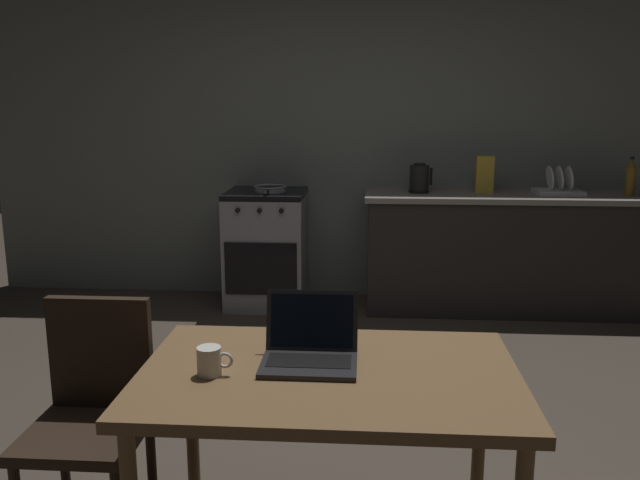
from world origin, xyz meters
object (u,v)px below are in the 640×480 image
at_px(laptop, 310,350).
at_px(electric_kettle, 419,179).
at_px(coffee_mug, 210,361).
at_px(dish_rack, 559,188).
at_px(frying_pan, 270,188).
at_px(cereal_box, 485,175).
at_px(bottle, 631,177).
at_px(chair, 93,408).
at_px(dining_table, 329,391).
at_px(stove_oven, 267,248).

distance_m(laptop, electric_kettle, 2.97).
relative_size(coffee_mug, dish_rack, 0.35).
xyz_separation_m(frying_pan, cereal_box, (1.62, 0.05, 0.11)).
bearing_deg(bottle, frying_pan, 179.53).
height_order(chair, laptop, laptop).
relative_size(laptop, bottle, 1.13).
relative_size(electric_kettle, bottle, 0.79).
bearing_deg(laptop, frying_pan, 93.58).
height_order(chair, coffee_mug, chair).
distance_m(chair, electric_kettle, 3.23).
bearing_deg(electric_kettle, dish_rack, -0.00).
xyz_separation_m(cereal_box, dish_rack, (0.55, -0.02, -0.09)).
bearing_deg(dish_rack, coffee_mug, -122.48).
bearing_deg(dining_table, stove_oven, 102.50).
bearing_deg(dish_rack, bottle, -5.79).
relative_size(dining_table, electric_kettle, 5.61).
bearing_deg(dish_rack, laptop, -119.08).
distance_m(dining_table, bottle, 3.58).
xyz_separation_m(laptop, bottle, (2.11, 2.86, 0.27)).
bearing_deg(coffee_mug, dining_table, 9.65).
xyz_separation_m(stove_oven, electric_kettle, (1.17, 0.00, 0.56)).
xyz_separation_m(laptop, electric_kettle, (0.58, 2.91, 0.24)).
bearing_deg(chair, coffee_mug, -4.07).
xyz_separation_m(stove_oven, coffee_mug, (0.28, -3.03, 0.32)).
xyz_separation_m(stove_oven, dining_table, (0.66, -2.96, 0.20)).
height_order(cereal_box, dish_rack, cereal_box).
distance_m(stove_oven, laptop, 2.98).
height_order(frying_pan, coffee_mug, frying_pan).
relative_size(bottle, frying_pan, 0.66).
relative_size(stove_oven, electric_kettle, 4.04).
bearing_deg(dish_rack, cereal_box, 177.90).
bearing_deg(dining_table, electric_kettle, 80.17).
bearing_deg(dining_table, bottle, 55.00).
xyz_separation_m(chair, bottle, (2.89, 2.84, 0.52)).
distance_m(coffee_mug, dish_rack, 3.60).
relative_size(electric_kettle, frying_pan, 0.52).
bearing_deg(laptop, dining_table, -49.19).
distance_m(frying_pan, dish_rack, 2.17).
relative_size(frying_pan, dish_rack, 1.26).
relative_size(chair, laptop, 2.80).
distance_m(bottle, cereal_box, 1.04).
bearing_deg(cereal_box, stove_oven, -179.22).
bearing_deg(stove_oven, coffee_mug, -84.79).
bearing_deg(frying_pan, dish_rack, 0.75).
bearing_deg(dish_rack, chair, -129.73).
bearing_deg(chair, stove_oven, 99.35).
bearing_deg(dish_rack, dining_table, -117.57).
distance_m(cereal_box, dish_rack, 0.55).
xyz_separation_m(electric_kettle, dish_rack, (1.03, -0.00, -0.06)).
distance_m(bottle, dish_rack, 0.50).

